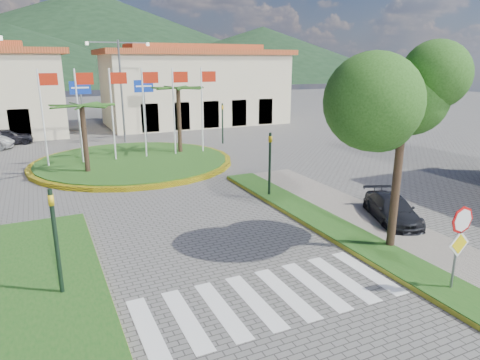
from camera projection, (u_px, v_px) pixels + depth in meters
name	position (u px, v px, depth m)	size (l,w,h in m)	color
sidewalk_right	(476.00, 282.00, 12.74)	(4.00, 28.00, 0.15)	gray
verge_right	(448.00, 291.00, 12.24)	(1.60, 28.00, 0.18)	#1A4C15
median_left	(10.00, 315.00, 11.07)	(5.00, 14.00, 0.18)	#1A4C15
crosswalk	(267.00, 298.00, 12.03)	(8.00, 3.00, 0.01)	silver
roundabout_island	(133.00, 161.00, 27.66)	(12.70, 12.70, 6.00)	yellow
stop_sign	(460.00, 236.00, 11.79)	(0.80, 0.11, 2.65)	slate
deciduous_tree	(405.00, 101.00, 13.77)	(3.60, 3.60, 6.80)	black
traffic_light_left	(55.00, 233.00, 11.55)	(0.15, 0.18, 3.20)	black
traffic_light_right	(270.00, 159.00, 20.32)	(0.15, 0.18, 3.20)	black
traffic_light_far	(222.00, 119.00, 33.95)	(0.18, 0.15, 3.20)	black
direction_sign_west	(81.00, 99.00, 33.74)	(1.60, 0.14, 5.20)	slate
direction_sign_east	(144.00, 97.00, 35.80)	(1.60, 0.14, 5.20)	slate
street_lamp_centre	(121.00, 86.00, 33.87)	(4.80, 0.16, 8.00)	slate
building_right	(195.00, 86.00, 44.70)	(19.08, 9.54, 8.05)	beige
hill_far_mid	(91.00, 35.00, 150.00)	(180.00, 180.00, 30.00)	black
hill_far_east	(263.00, 53.00, 152.47)	(120.00, 120.00, 18.00)	black
hill_near_back	(11.00, 55.00, 115.48)	(110.00, 110.00, 16.00)	black
car_dark_a	(6.00, 137.00, 33.71)	(1.55, 3.85, 1.31)	black
car_dark_b	(173.00, 123.00, 41.39)	(1.31, 3.75, 1.23)	black
car_side_right	(392.00, 209.00, 17.58)	(1.51, 3.72, 1.08)	black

